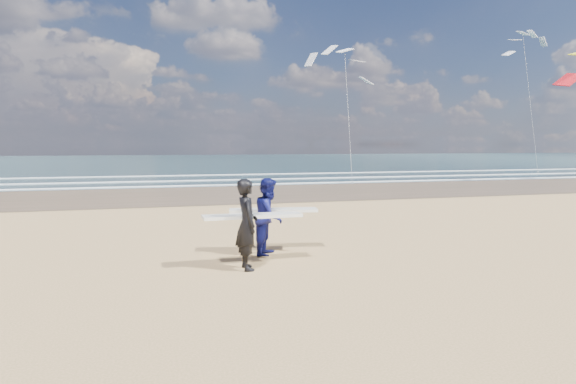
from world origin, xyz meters
name	(u,v)px	position (x,y,z in m)	size (l,w,h in m)	color
wet_sand_strip	(483,186)	(20.00, 18.00, 0.01)	(220.00, 12.00, 0.01)	brown
ocean	(273,161)	(20.00, 72.00, 0.01)	(220.00, 100.00, 0.02)	#193237
foam_breakers	(405,176)	(20.00, 28.10, 0.05)	(220.00, 11.70, 0.05)	white
surfer_near	(247,223)	(0.61, 0.31, 0.99)	(2.20, 0.97, 1.96)	black
surfer_far	(269,216)	(1.43, 1.61, 0.95)	(2.26, 1.39, 1.88)	#0E114F
kite_1	(348,100)	(13.08, 24.30, 5.85)	(5.50, 4.70, 10.77)	slate
kite_5	(529,91)	(35.90, 32.28, 7.94)	(5.26, 4.68, 14.99)	slate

